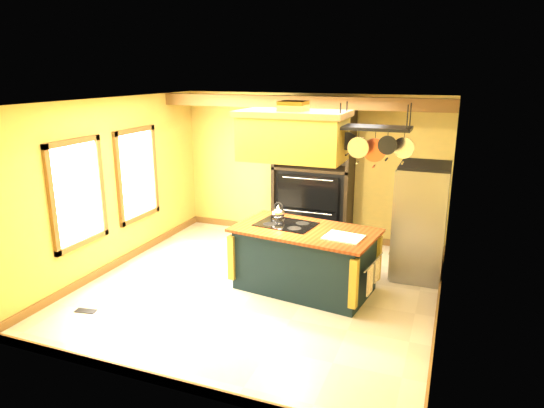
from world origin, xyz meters
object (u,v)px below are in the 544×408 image
Objects in this scene: refrigerator at (420,224)px; pot_rack at (375,136)px; hutch at (313,192)px; range_hood at (293,134)px; kitchen_island at (305,259)px.

pot_rack is at bearing -117.70° from refrigerator.
refrigerator is 2.16m from hutch.
range_hood is 2.47m from refrigerator.
kitchen_island is 1.24× the size of refrigerator.
pot_rack is 0.57× the size of refrigerator.
pot_rack is at bearing -55.61° from hutch.
hutch is at bearing 124.39° from pot_rack.
range_hood is at bearing -179.46° from pot_rack.
hutch is (-0.27, 2.02, -1.31)m from range_hood.
kitchen_island is 1.43× the size of range_hood.
pot_rack is (0.91, 0.01, 1.81)m from kitchen_island.
hutch is (-1.38, 2.01, -1.34)m from pot_rack.
kitchen_island is 2.03m from pot_rack.
pot_rack is 2.78m from hutch.
kitchen_island is at bearing 0.26° from range_hood.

